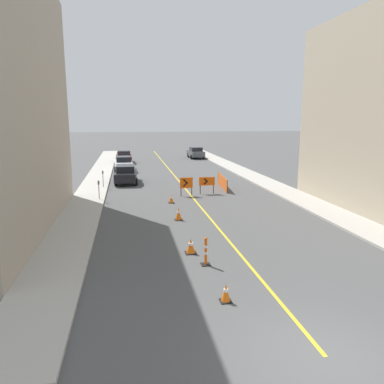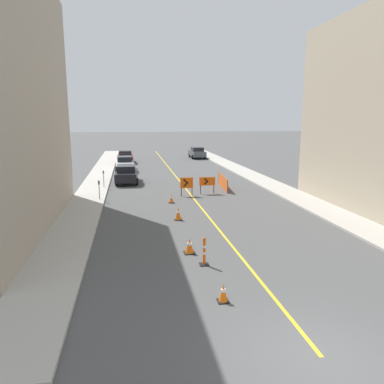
# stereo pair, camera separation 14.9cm
# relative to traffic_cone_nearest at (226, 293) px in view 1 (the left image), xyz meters

# --- Properties ---
(ground_plane) EXTENTS (300.00, 300.00, 0.00)m
(ground_plane) POSITION_rel_traffic_cone_nearest_xyz_m (1.67, -3.11, -0.29)
(ground_plane) COLOR #4C4C4C
(lane_stripe) EXTENTS (0.12, 57.91, 0.01)m
(lane_stripe) POSITION_rel_traffic_cone_nearest_xyz_m (1.67, 25.85, -0.29)
(lane_stripe) COLOR gold
(lane_stripe) RESTS_ON ground_plane
(sidewalk_left) EXTENTS (2.32, 57.91, 0.13)m
(sidewalk_left) POSITION_rel_traffic_cone_nearest_xyz_m (-5.73, 25.85, -0.23)
(sidewalk_left) COLOR #ADA89E
(sidewalk_left) RESTS_ON ground_plane
(sidewalk_right) EXTENTS (2.32, 57.91, 0.13)m
(sidewalk_right) POSITION_rel_traffic_cone_nearest_xyz_m (9.07, 25.85, -0.23)
(sidewalk_right) COLOR #ADA89E
(sidewalk_right) RESTS_ON ground_plane
(traffic_cone_nearest) EXTENTS (0.36, 0.36, 0.60)m
(traffic_cone_nearest) POSITION_rel_traffic_cone_nearest_xyz_m (0.00, 0.00, 0.00)
(traffic_cone_nearest) COLOR black
(traffic_cone_nearest) RESTS_ON ground_plane
(traffic_cone_second) EXTENTS (0.47, 0.47, 0.65)m
(traffic_cone_second) POSITION_rel_traffic_cone_nearest_xyz_m (-0.37, 4.41, 0.03)
(traffic_cone_second) COLOR black
(traffic_cone_second) RESTS_ON ground_plane
(traffic_cone_third) EXTENTS (0.44, 0.44, 0.72)m
(traffic_cone_third) POSITION_rel_traffic_cone_nearest_xyz_m (-0.16, 9.75, 0.06)
(traffic_cone_third) COLOR black
(traffic_cone_third) RESTS_ON ground_plane
(traffic_cone_fourth) EXTENTS (0.38, 0.38, 0.58)m
(traffic_cone_fourth) POSITION_rel_traffic_cone_nearest_xyz_m (-0.07, 14.11, -0.01)
(traffic_cone_fourth) COLOR black
(traffic_cone_fourth) RESTS_ON ground_plane
(delineator_post_front) EXTENTS (0.36, 0.36, 1.13)m
(delineator_post_front) POSITION_rel_traffic_cone_nearest_xyz_m (-0.00, 3.03, 0.19)
(delineator_post_front) COLOR black
(delineator_post_front) RESTS_ON ground_plane
(arrow_barricade_primary) EXTENTS (0.94, 0.09, 1.38)m
(arrow_barricade_primary) POSITION_rel_traffic_cone_nearest_xyz_m (1.30, 16.21, 0.64)
(arrow_barricade_primary) COLOR #EF560C
(arrow_barricade_primary) RESTS_ON ground_plane
(arrow_barricade_secondary) EXTENTS (1.21, 0.13, 1.28)m
(arrow_barricade_secondary) POSITION_rel_traffic_cone_nearest_xyz_m (2.97, 16.80, 0.61)
(arrow_barricade_secondary) COLOR #EF560C
(arrow_barricade_secondary) RESTS_ON ground_plane
(safety_mesh_fence) EXTENTS (0.48, 4.73, 1.01)m
(safety_mesh_fence) POSITION_rel_traffic_cone_nearest_xyz_m (4.74, 18.96, 0.21)
(safety_mesh_fence) COLOR #EF560C
(safety_mesh_fence) RESTS_ON ground_plane
(parked_car_curb_near) EXTENTS (2.01, 4.38, 1.59)m
(parked_car_curb_near) POSITION_rel_traffic_cone_nearest_xyz_m (-3.08, 22.64, 0.51)
(parked_car_curb_near) COLOR black
(parked_car_curb_near) RESTS_ON ground_plane
(parked_car_curb_mid) EXTENTS (2.04, 4.39, 1.59)m
(parked_car_curb_mid) POSITION_rel_traffic_cone_nearest_xyz_m (-3.35, 30.62, 0.51)
(parked_car_curb_mid) COLOR silver
(parked_car_curb_mid) RESTS_ON ground_plane
(parked_car_curb_far) EXTENTS (1.93, 4.31, 1.59)m
(parked_car_curb_far) POSITION_rel_traffic_cone_nearest_xyz_m (-3.31, 37.99, 0.51)
(parked_car_curb_far) COLOR maroon
(parked_car_curb_far) RESTS_ON ground_plane
(parked_car_opposite_side) EXTENTS (1.95, 4.36, 1.59)m
(parked_car_opposite_side) POSITION_rel_traffic_cone_nearest_xyz_m (6.74, 42.10, 0.51)
(parked_car_opposite_side) COLOR #474C51
(parked_car_opposite_side) RESTS_ON ground_plane
(parking_meter_near_curb) EXTENTS (0.12, 0.11, 1.32)m
(parking_meter_near_curb) POSITION_rel_traffic_cone_nearest_xyz_m (-4.92, 15.55, 0.77)
(parking_meter_near_curb) COLOR #4C4C51
(parking_meter_near_curb) RESTS_ON sidewalk_left
(parking_meter_far_curb) EXTENTS (0.12, 0.11, 1.36)m
(parking_meter_far_curb) POSITION_rel_traffic_cone_nearest_xyz_m (-4.92, 20.26, 0.80)
(parking_meter_far_curb) COLOR #4C4C51
(parking_meter_far_curb) RESTS_ON sidewalk_left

